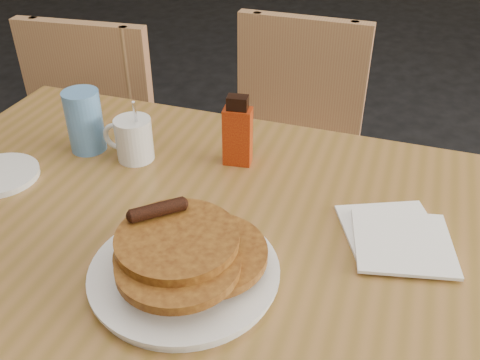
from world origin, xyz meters
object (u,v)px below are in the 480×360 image
object	(u,v)px
syrup_bottle	(238,133)
chair_wall_extra	(80,149)
chair_main_far	(292,141)
pancake_plate	(184,262)
main_table	(199,242)
blue_tumbler	(85,121)
coffee_mug	(133,138)

from	to	relation	value
syrup_bottle	chair_wall_extra	bearing A→B (deg)	147.89
chair_main_far	syrup_bottle	bearing A→B (deg)	-89.24
pancake_plate	chair_main_far	bearing A→B (deg)	90.57
chair_wall_extra	main_table	bearing A→B (deg)	-45.04
chair_main_far	blue_tumbler	world-z (taller)	blue_tumbler
pancake_plate	blue_tumbler	size ratio (longest dim) A/B	2.21
main_table	pancake_plate	bearing A→B (deg)	-77.75
main_table	coffee_mug	xyz separation A→B (m)	(-0.20, 0.17, 0.09)
main_table	chair_main_far	size ratio (longest dim) A/B	1.48
chair_wall_extra	syrup_bottle	xyz separation A→B (m)	(0.58, -0.29, 0.30)
chair_wall_extra	blue_tumbler	distance (m)	0.51
pancake_plate	coffee_mug	bearing A→B (deg)	127.78
chair_wall_extra	syrup_bottle	size ratio (longest dim) A/B	5.93
coffee_mug	blue_tumbler	size ratio (longest dim) A/B	1.07
syrup_bottle	blue_tumbler	world-z (taller)	syrup_bottle
chair_main_far	pancake_plate	bearing A→B (deg)	-87.43
coffee_mug	chair_wall_extra	bearing A→B (deg)	144.73
chair_wall_extra	blue_tumbler	bearing A→B (deg)	-55.20
main_table	chair_wall_extra	xyz separation A→B (m)	(-0.57, 0.50, -0.19)
coffee_mug	blue_tumbler	world-z (taller)	coffee_mug
chair_wall_extra	chair_main_far	bearing A→B (deg)	17.59
chair_main_far	pancake_plate	size ratio (longest dim) A/B	3.00
coffee_mug	syrup_bottle	world-z (taller)	syrup_bottle
chair_main_far	syrup_bottle	xyz separation A→B (m)	(-0.01, -0.52, 0.30)
chair_main_far	syrup_bottle	distance (m)	0.60
pancake_plate	blue_tumbler	xyz separation A→B (m)	(-0.34, 0.30, 0.03)
main_table	chair_wall_extra	size ratio (longest dim) A/B	1.48
main_table	syrup_bottle	bearing A→B (deg)	87.93
pancake_plate	coffee_mug	distance (m)	0.37
blue_tumbler	main_table	bearing A→B (deg)	-29.17
syrup_bottle	chair_main_far	bearing A→B (deg)	83.15
syrup_bottle	blue_tumbler	size ratio (longest dim) A/B	1.12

